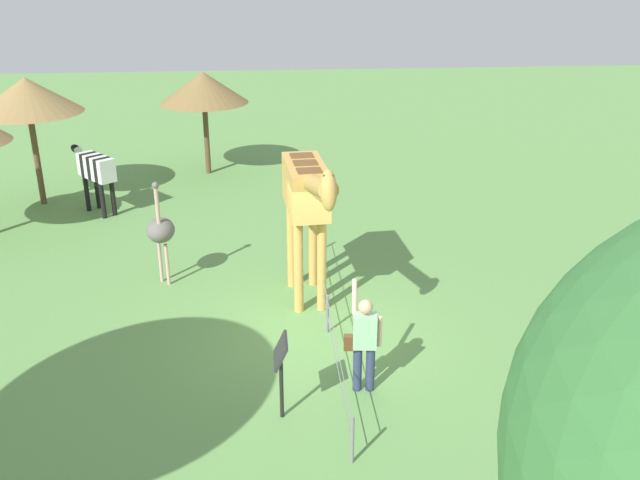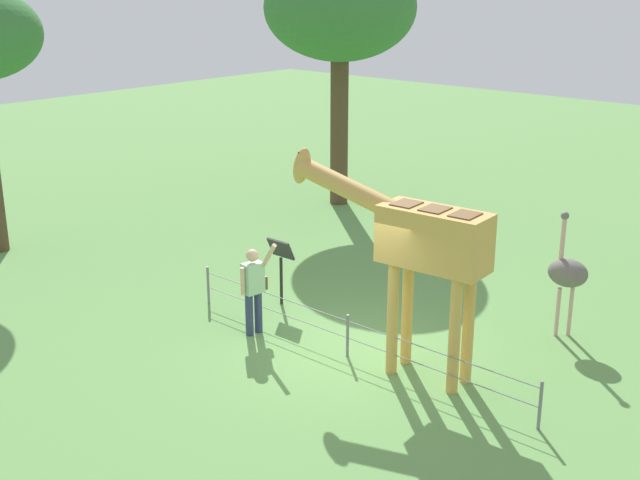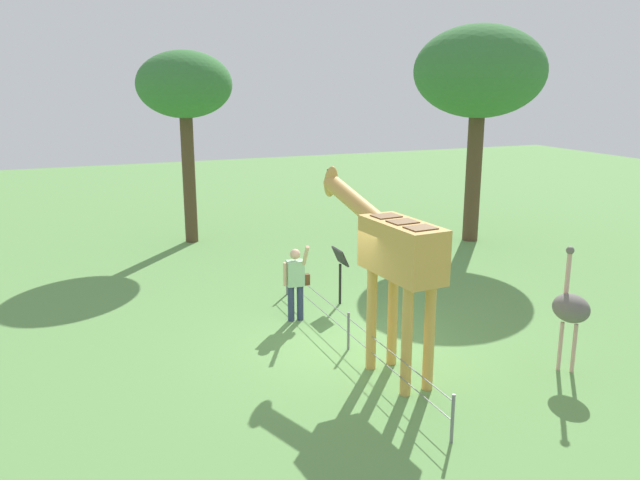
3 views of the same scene
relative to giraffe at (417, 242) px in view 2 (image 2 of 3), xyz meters
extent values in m
plane|color=#60934C|center=(1.15, 0.10, -2.20)|extent=(60.00, 60.00, 0.00)
cylinder|color=gold|center=(0.25, 0.24, -1.26)|extent=(0.18, 0.18, 1.87)
cylinder|color=gold|center=(0.29, -0.20, -1.26)|extent=(0.18, 0.18, 1.87)
cylinder|color=gold|center=(-0.84, 0.16, -1.26)|extent=(0.18, 0.18, 1.87)
cylinder|color=gold|center=(-0.81, -0.28, -1.26)|extent=(0.18, 0.18, 1.87)
cube|color=gold|center=(-0.28, -0.02, 0.12)|extent=(1.75, 0.82, 0.90)
cube|color=brown|center=(0.22, 0.02, 0.58)|extent=(0.39, 0.47, 0.02)
cube|color=brown|center=(-0.28, -0.02, 0.58)|extent=(0.39, 0.47, 0.02)
cube|color=brown|center=(-0.78, -0.06, 0.58)|extent=(0.39, 0.47, 0.02)
cylinder|color=gold|center=(1.28, 0.09, 0.64)|extent=(2.04, 0.47, 0.80)
ellipsoid|color=gold|center=(2.25, 0.16, 0.88)|extent=(0.45, 0.29, 0.69)
cylinder|color=brown|center=(2.25, 0.22, 1.06)|extent=(0.05, 0.05, 0.14)
cylinder|color=brown|center=(2.25, 0.10, 1.06)|extent=(0.05, 0.05, 0.14)
cylinder|color=navy|center=(2.96, 0.56, -1.81)|extent=(0.14, 0.14, 0.78)
cylinder|color=navy|center=(2.99, 0.76, -1.81)|extent=(0.14, 0.14, 0.78)
cube|color=#93C699|center=(2.97, 0.66, -1.14)|extent=(0.28, 0.38, 0.55)
sphere|color=#D8AD8C|center=(2.97, 0.66, -0.73)|extent=(0.22, 0.22, 0.22)
cylinder|color=#D8AD8C|center=(2.70, 0.53, -0.69)|extent=(0.39, 0.12, 0.49)
cylinder|color=#D8AD8C|center=(3.00, 0.88, -1.15)|extent=(0.08, 0.08, 0.50)
cube|color=brown|center=(3.00, 0.44, -1.32)|extent=(0.14, 0.21, 0.24)
cylinder|color=#CC9E93|center=(-1.09, -2.82, -1.75)|extent=(0.07, 0.07, 0.90)
cylinder|color=#CC9E93|center=(-1.25, -2.98, -1.75)|extent=(0.07, 0.07, 0.90)
ellipsoid|color=#66605B|center=(-1.17, -2.90, -1.02)|extent=(0.70, 0.56, 0.49)
cylinder|color=#CC9E93|center=(-1.02, -2.90, -0.47)|extent=(0.08, 0.08, 0.80)
sphere|color=#66605B|center=(-1.02, -2.90, -0.02)|extent=(0.14, 0.14, 0.14)
cylinder|color=brown|center=(7.48, -6.98, -0.17)|extent=(0.48, 0.48, 4.06)
ellipsoid|color=#387538|center=(7.48, -6.98, 3.06)|extent=(3.97, 3.97, 2.78)
cylinder|color=black|center=(3.56, -0.64, -1.72)|extent=(0.06, 0.06, 0.95)
cube|color=#2D2D2D|center=(3.56, -0.64, -1.07)|extent=(0.56, 0.21, 0.38)
cylinder|color=slate|center=(-2.35, 0.27, -1.82)|extent=(0.05, 0.05, 0.75)
cylinder|color=slate|center=(1.15, 0.27, -1.82)|extent=(0.05, 0.05, 0.75)
cylinder|color=slate|center=(4.65, 0.27, -1.82)|extent=(0.05, 0.05, 0.75)
cube|color=slate|center=(1.15, 0.27, -1.56)|extent=(7.00, 0.01, 0.01)
cube|color=slate|center=(1.15, 0.27, -1.86)|extent=(7.00, 0.01, 0.01)
camera|label=1|loc=(12.15, -0.81, 4.22)|focal=39.21mm
camera|label=2|loc=(-6.86, 9.99, 3.96)|focal=46.48mm
camera|label=3|loc=(-9.19, 5.11, 2.84)|focal=36.03mm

